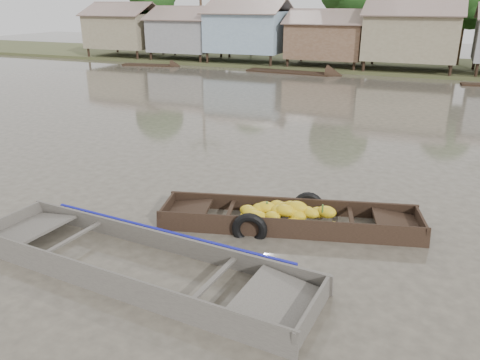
% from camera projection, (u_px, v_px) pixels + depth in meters
% --- Properties ---
extents(ground, '(120.00, 120.00, 0.00)m').
position_uv_depth(ground, '(200.00, 231.00, 11.06)').
color(ground, '#453F35').
rests_on(ground, ground).
extents(riverbank, '(120.00, 12.47, 10.22)m').
position_uv_depth(riverbank, '(421.00, 29.00, 36.34)').
color(riverbank, '#384723').
rests_on(riverbank, ground).
extents(banana_boat, '(6.39, 2.99, 0.87)m').
position_uv_depth(banana_boat, '(285.00, 218.00, 11.29)').
color(banana_boat, black).
rests_on(banana_boat, ground).
extents(viewer_boat, '(7.65, 2.53, 0.61)m').
position_uv_depth(viewer_boat, '(139.00, 268.00, 9.42)').
color(viewer_boat, '#47423C').
rests_on(viewer_boat, ground).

